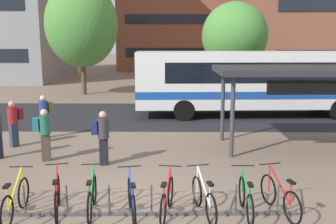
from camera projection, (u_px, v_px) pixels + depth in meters
ground at (133, 201)px, 9.08m from camera, size 200.00×200.00×0.00m
bus_lane_asphalt at (154, 115)px, 19.45m from camera, size 80.00×7.20×0.01m
city_bus at (256, 81)px, 19.06m from camera, size 12.11×3.02×3.20m
bike_rack at (131, 211)px, 8.32m from camera, size 7.32×0.24×0.70m
parked_bicycle_yellow_1 at (16, 201)px, 8.16m from camera, size 0.52×1.72×0.99m
parked_bicycle_red_2 at (57, 197)px, 8.36m from camera, size 0.61×1.68×0.99m
parked_bicycle_green_3 at (92, 197)px, 8.34m from camera, size 0.52×1.72×0.99m
parked_bicycle_blue_4 at (132, 200)px, 8.19m from camera, size 0.54×1.70×0.99m
parked_bicycle_red_5 at (167, 200)px, 8.23m from camera, size 0.52×1.71×0.99m
parked_bicycle_white_6 at (204, 199)px, 8.27m from camera, size 0.58×1.69×0.99m
parked_bicycle_green_7 at (246, 199)px, 8.24m from camera, size 0.52×1.72×0.99m
parked_bicycle_red_8 at (280, 197)px, 8.37m from camera, size 0.62×1.68×0.99m
transit_shelter at (312, 73)px, 13.04m from camera, size 6.55×3.04×2.85m
commuter_teal_pack_0 at (44, 131)px, 11.94m from camera, size 0.57×0.41×1.66m
commuter_olive_pack_2 at (45, 113)px, 14.80m from camera, size 0.60×0.55×1.68m
commuter_maroon_pack_3 at (14, 120)px, 13.59m from camera, size 0.56×0.60×1.65m
commuter_navy_pack_4 at (102, 134)px, 11.56m from camera, size 0.55×0.38×1.67m
street_tree_0 at (82, 25)px, 26.06m from camera, size 4.92×4.92×7.69m
street_tree_1 at (235, 36)px, 24.85m from camera, size 4.26×4.26×6.20m
building_centre_block at (193, 10)px, 50.33m from camera, size 18.73×12.45×15.39m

